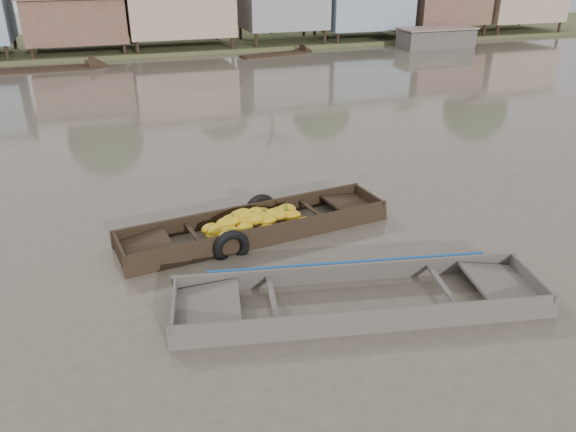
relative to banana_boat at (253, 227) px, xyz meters
name	(u,v)px	position (x,y,z in m)	size (l,w,h in m)	color
ground	(288,281)	(0.12, -2.22, -0.19)	(120.00, 120.00, 0.00)	#524A3E
banana_boat	(253,227)	(0.00, 0.00, 0.00)	(6.46, 2.31, 0.87)	black
viewer_boat	(360,302)	(1.12, -3.40, -0.14)	(7.07, 3.05, 0.55)	#443D39
distant_boats	(339,51)	(11.63, 21.87, 0.12)	(45.24, 13.94, 1.38)	black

